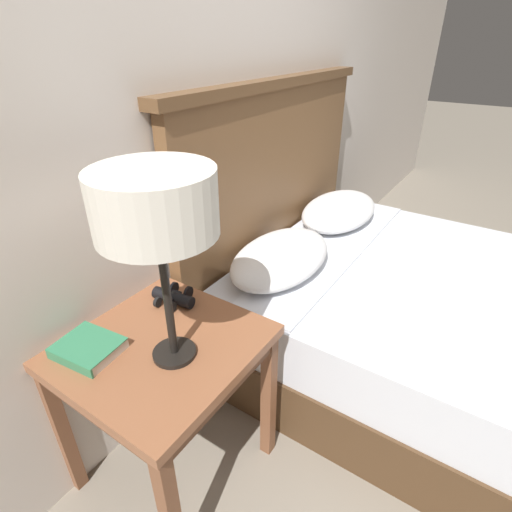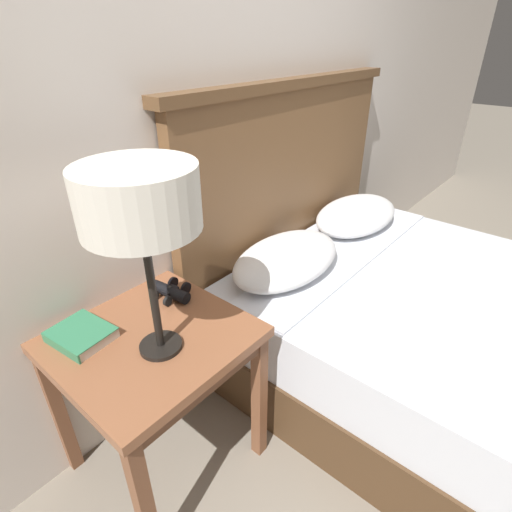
{
  "view_description": "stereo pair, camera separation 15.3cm",
  "coord_description": "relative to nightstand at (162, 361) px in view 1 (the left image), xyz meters",
  "views": [
    {
      "loc": [
        -1.13,
        -0.19,
        1.48
      ],
      "look_at": [
        -0.02,
        0.55,
        0.73
      ],
      "focal_mm": 28.0,
      "sensor_mm": 36.0,
      "label": 1
    },
    {
      "loc": [
        -1.03,
        -0.31,
        1.48
      ],
      "look_at": [
        -0.02,
        0.55,
        0.73
      ],
      "focal_mm": 28.0,
      "sensor_mm": 36.0,
      "label": 2
    }
  ],
  "objects": [
    {
      "name": "book_on_nightstand",
      "position": [
        -0.15,
        0.14,
        0.1
      ],
      "size": [
        0.17,
        0.2,
        0.04
      ],
      "color": "silver",
      "rests_on": "nightstand"
    },
    {
      "name": "bed",
      "position": [
        1.06,
        -0.64,
        -0.24
      ],
      "size": [
        1.58,
        1.95,
        1.3
      ],
      "color": "#4E3520",
      "rests_on": "ground_plane"
    },
    {
      "name": "table_lamp",
      "position": [
        -0.01,
        -0.08,
        0.56
      ],
      "size": [
        0.31,
        0.31,
        0.57
      ],
      "color": "black",
      "rests_on": "nightstand"
    },
    {
      "name": "nightstand",
      "position": [
        0.0,
        0.0,
        0.0
      ],
      "size": [
        0.58,
        0.58,
        0.63
      ],
      "color": "brown",
      "rests_on": "ground_plane"
    },
    {
      "name": "wall_back",
      "position": [
        0.5,
        0.29,
        0.75
      ],
      "size": [
        8.0,
        0.06,
        2.6
      ],
      "color": "silver",
      "rests_on": "ground_plane"
    },
    {
      "name": "binoculars_pair",
      "position": [
        0.18,
        0.11,
        0.11
      ],
      "size": [
        0.15,
        0.16,
        0.05
      ],
      "color": "black",
      "rests_on": "nightstand"
    },
    {
      "name": "ground_plane",
      "position": [
        0.5,
        -0.6,
        -0.55
      ],
      "size": [
        20.0,
        20.0,
        0.0
      ],
      "primitive_type": "plane",
      "color": "gray",
      "rests_on": "ground"
    }
  ]
}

